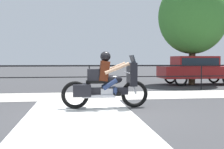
# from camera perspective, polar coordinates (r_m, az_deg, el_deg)

# --- Properties ---
(ground_plane) EXTENTS (120.00, 120.00, 0.00)m
(ground_plane) POSITION_cam_1_polar(r_m,az_deg,el_deg) (7.29, -2.56, -7.79)
(ground_plane) COLOR #38383A
(sidewalk_band) EXTENTS (44.00, 2.40, 0.01)m
(sidewalk_band) POSITION_cam_1_polar(r_m,az_deg,el_deg) (10.64, -4.19, -4.36)
(sidewalk_band) COLOR #B7B2A8
(sidewalk_band) RESTS_ON ground
(crosswalk_band) EXTENTS (2.70, 6.00, 0.01)m
(crosswalk_band) POSITION_cam_1_polar(r_m,az_deg,el_deg) (7.07, -6.42, -8.12)
(crosswalk_band) COLOR silver
(crosswalk_band) RESTS_ON ground
(fence_railing) EXTENTS (36.00, 0.05, 1.14)m
(fence_railing) POSITION_cam_1_polar(r_m,az_deg,el_deg) (12.11, -4.65, 0.78)
(fence_railing) COLOR black
(fence_railing) RESTS_ON ground
(motorcycle) EXTENTS (2.46, 0.76, 1.60)m
(motorcycle) POSITION_cam_1_polar(r_m,az_deg,el_deg) (7.90, -1.27, -1.76)
(motorcycle) COLOR black
(motorcycle) RESTS_ON ground
(parked_car) EXTENTS (4.30, 1.75, 1.57)m
(parked_car) POSITION_cam_1_polar(r_m,az_deg,el_deg) (16.17, 16.89, 1.24)
(parked_car) COLOR maroon
(parked_car) RESTS_ON ground
(tree_behind_sign) EXTENTS (3.72, 3.72, 5.79)m
(tree_behind_sign) POSITION_cam_1_polar(r_m,az_deg,el_deg) (16.21, 16.08, 11.25)
(tree_behind_sign) COLOR brown
(tree_behind_sign) RESTS_ON ground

